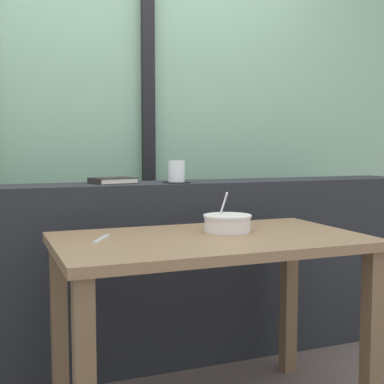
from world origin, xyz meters
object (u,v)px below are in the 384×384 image
(breakfast_table, at_px, (210,267))
(soup_bowl, at_px, (227,223))
(closed_book, at_px, (113,180))
(coaster_square, at_px, (177,182))
(fork_utensil, at_px, (101,239))
(juice_glass, at_px, (177,172))

(breakfast_table, relative_size, soup_bowl, 6.01)
(soup_bowl, bearing_deg, breakfast_table, -144.74)
(closed_book, height_order, soup_bowl, closed_book)
(closed_book, bearing_deg, coaster_square, -14.87)
(coaster_square, height_order, fork_utensil, coaster_square)
(fork_utensil, bearing_deg, coaster_square, 74.07)
(fork_utensil, bearing_deg, breakfast_table, 16.58)
(coaster_square, height_order, closed_book, closed_book)
(soup_bowl, bearing_deg, fork_utensil, 179.36)
(juice_glass, bearing_deg, soup_bowl, -85.14)
(coaster_square, bearing_deg, closed_book, 165.13)
(coaster_square, relative_size, juice_glass, 1.00)
(soup_bowl, bearing_deg, coaster_square, 94.86)
(juice_glass, relative_size, closed_book, 0.46)
(breakfast_table, height_order, juice_glass, juice_glass)
(juice_glass, height_order, soup_bowl, juice_glass)
(coaster_square, distance_m, closed_book, 0.30)
(soup_bowl, distance_m, fork_utensil, 0.49)
(breakfast_table, bearing_deg, juice_glass, 83.19)
(coaster_square, height_order, soup_bowl, coaster_square)
(juice_glass, bearing_deg, fork_utensil, -134.17)
(breakfast_table, relative_size, coaster_square, 11.32)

